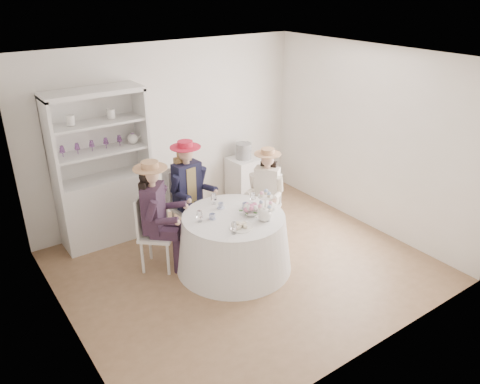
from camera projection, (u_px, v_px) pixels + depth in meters
ground at (244, 266)px, 6.25m from camera, size 4.50×4.50×0.00m
ceiling at (245, 59)px, 5.13m from camera, size 4.50×4.50×0.00m
wall_back at (169, 132)px, 7.18m from camera, size 4.50×0.00×4.50m
wall_front at (374, 241)px, 4.21m from camera, size 4.50×0.00×4.50m
wall_left at (56, 223)px, 4.51m from camera, size 0.00×4.50×4.50m
wall_right at (369, 139)px, 6.87m from camera, size 0.00×4.50×4.50m
tea_table at (234, 242)px, 6.09m from camera, size 1.52×1.52×0.76m
hutch at (105, 189)px, 6.62m from camera, size 1.42×0.79×2.20m
side_table at (243, 178)px, 8.05m from camera, size 0.49×0.49×0.73m
hatbox at (244, 151)px, 7.84m from camera, size 0.33×0.33×0.27m
guest_left at (156, 210)px, 5.90m from camera, size 0.64×0.63×1.49m
guest_mid at (188, 186)px, 6.57m from camera, size 0.55×0.57×1.50m
guest_right at (266, 188)px, 6.72m from camera, size 0.58×0.55×1.35m
spare_chair at (177, 196)px, 6.89m from camera, size 0.56×0.56×1.08m
teacup_a at (212, 217)px, 5.84m from camera, size 0.09×0.09×0.06m
teacup_b at (221, 206)px, 6.12m from camera, size 0.10×0.10×0.07m
teacup_c at (246, 206)px, 6.12m from camera, size 0.11×0.11×0.07m
flower_bowl at (251, 213)px, 5.94m from camera, size 0.28×0.28×0.05m
flower_arrangement at (249, 208)px, 5.95m from camera, size 0.17×0.18×0.07m
table_teapot at (265, 215)px, 5.79m from camera, size 0.24×0.17×0.18m
sandwich_plate at (241, 227)px, 5.64m from camera, size 0.28×0.28×0.06m
cupcake_stand at (265, 202)px, 6.08m from camera, size 0.26×0.26×0.25m
stemware_set at (234, 211)px, 5.90m from camera, size 0.93×0.89×0.15m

